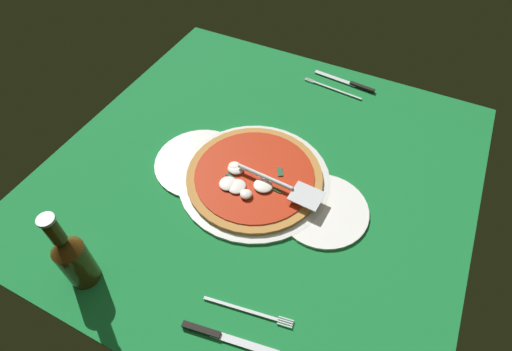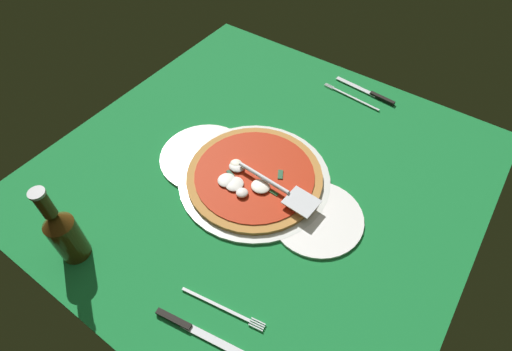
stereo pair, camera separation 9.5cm
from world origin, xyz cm
name	(u,v)px [view 2 (the right image)]	position (x,y,z in cm)	size (l,w,h in cm)	color
ground_plane	(262,173)	(0.00, 0.00, -0.40)	(102.17, 102.17, 0.80)	#176F31
checker_pattern	(262,172)	(0.00, 0.00, 0.05)	(102.17, 102.17, 0.10)	silver
pizza_pan	(256,179)	(-0.44, 3.34, 0.61)	(37.32, 37.32, 1.02)	silver
dinner_plate_left	(317,218)	(-18.43, 4.66, 0.60)	(21.22, 21.22, 1.00)	white
dinner_plate_right	(205,157)	(14.65, 4.64, 0.60)	(23.40, 23.40, 1.00)	silver
pizza	(255,177)	(-0.33, 3.57, 1.83)	(33.42, 33.42, 2.67)	#BA7C39
pizza_server	(281,189)	(-8.52, 4.69, 4.12)	(21.83, 6.51, 1.00)	silver
place_setting_near	(361,96)	(-7.44, -41.43, 0.47)	(21.26, 12.94, 1.40)	white
place_setting_far	(207,319)	(-12.58, 37.09, 0.45)	(21.73, 16.50, 1.40)	white
beer_bottle	(64,232)	(19.51, 41.87, 8.40)	(6.04, 6.04, 21.47)	#4A2D0F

